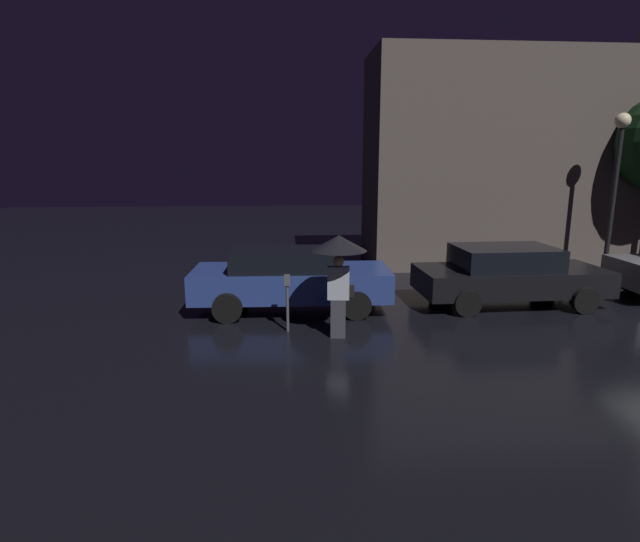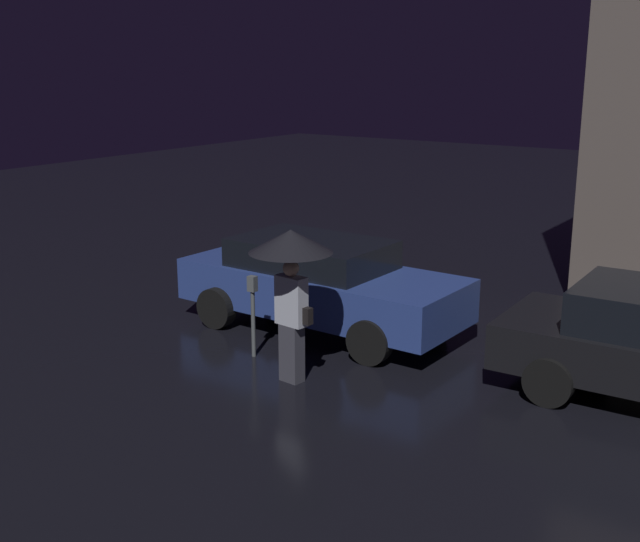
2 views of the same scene
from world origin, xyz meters
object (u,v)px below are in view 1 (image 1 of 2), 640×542
Objects in this scene: parked_car_black at (508,274)px; pedestrian_with_umbrella at (339,256)px; parking_meter at (287,296)px; street_lamp_near at (617,166)px; parked_car_blue at (290,278)px.

pedestrian_with_umbrella reaches higher than parked_car_black.
parking_meter is 10.62m from street_lamp_near.
parked_car_blue is 2.25× the size of pedestrian_with_umbrella.
pedestrian_with_umbrella is at bearing -152.29° from street_lamp_near.
parking_meter is at bearing -90.97° from parked_car_blue.
parked_car_black is 0.95× the size of street_lamp_near.
parking_meter is at bearing -164.74° from parked_car_black.
parking_meter is 0.25× the size of street_lamp_near.
parking_meter is at bearing -156.96° from street_lamp_near.
parked_car_blue is 0.97× the size of street_lamp_near.
street_lamp_near reaches higher than parked_car_black.
parked_car_black is 5.41m from street_lamp_near.
pedestrian_with_umbrella is 1.72× the size of parking_meter.
parked_car_black is 3.78× the size of parking_meter.
parked_car_black reaches higher than parked_car_blue.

